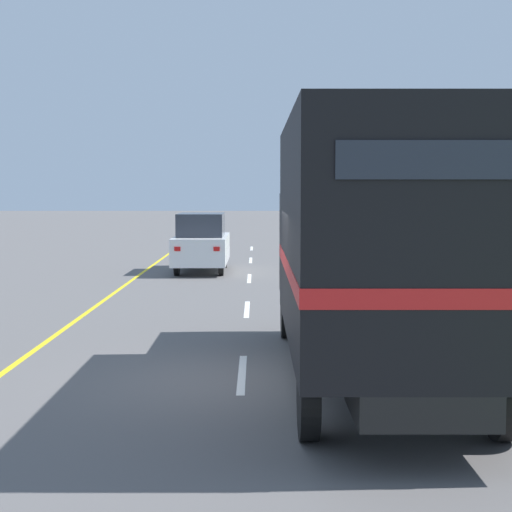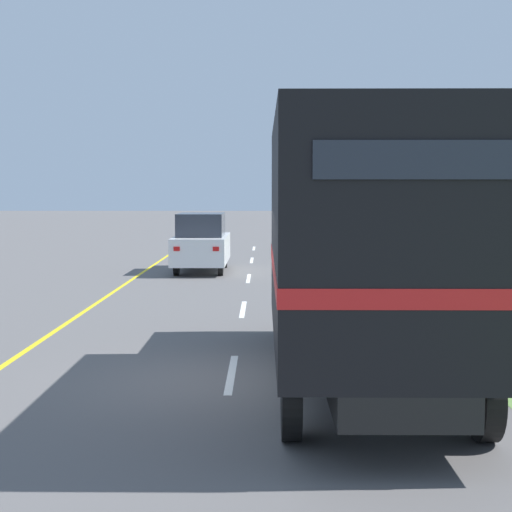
{
  "view_description": "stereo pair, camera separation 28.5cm",
  "coord_description": "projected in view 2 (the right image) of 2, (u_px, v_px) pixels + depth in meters",
  "views": [
    {
      "loc": [
        0.22,
        -11.41,
        2.81
      ],
      "look_at": [
        0.3,
        7.93,
        1.2
      ],
      "focal_mm": 55.0,
      "sensor_mm": 36.0,
      "label": 1
    },
    {
      "loc": [
        0.5,
        -11.41,
        2.81
      ],
      "look_at": [
        0.3,
        7.93,
        1.2
      ],
      "focal_mm": 55.0,
      "sensor_mm": 36.0,
      "label": 2
    }
  ],
  "objects": [
    {
      "name": "ground_plane",
      "position": [
        230.0,
        381.0,
        11.61
      ],
      "size": [
        200.0,
        200.0,
        0.0
      ],
      "primitive_type": "plane",
      "color": "#5B5959"
    },
    {
      "name": "edge_line_yellow",
      "position": [
        128.0,
        282.0,
        24.14
      ],
      "size": [
        0.12,
        57.89,
        0.01
      ],
      "primitive_type": "cube",
      "color": "yellow",
      "rests_on": "ground"
    },
    {
      "name": "centre_dash_near",
      "position": [
        232.0,
        373.0,
        12.06
      ],
      "size": [
        0.12,
        2.6,
        0.01
      ],
      "primitive_type": "cube",
      "color": "white",
      "rests_on": "ground"
    },
    {
      "name": "centre_dash_mid_a",
      "position": [
        243.0,
        309.0,
        18.64
      ],
      "size": [
        0.12,
        2.6,
        0.01
      ],
      "primitive_type": "cube",
      "color": "white",
      "rests_on": "ground"
    },
    {
      "name": "centre_dash_mid_b",
      "position": [
        249.0,
        278.0,
        25.22
      ],
      "size": [
        0.12,
        2.6,
        0.01
      ],
      "primitive_type": "cube",
      "color": "white",
      "rests_on": "ground"
    },
    {
      "name": "centre_dash_far",
      "position": [
        252.0,
        260.0,
        31.79
      ],
      "size": [
        0.12,
        2.6,
        0.01
      ],
      "primitive_type": "cube",
      "color": "white",
      "rests_on": "ground"
    },
    {
      "name": "centre_dash_farthest",
      "position": [
        254.0,
        248.0,
        38.37
      ],
      "size": [
        0.12,
        2.6,
        0.01
      ],
      "primitive_type": "cube",
      "color": "white",
      "rests_on": "ground"
    },
    {
      "name": "horse_trailer_truck",
      "position": [
        362.0,
        243.0,
        11.1
      ],
      "size": [
        2.55,
        8.34,
        3.74
      ],
      "color": "black",
      "rests_on": "ground"
    },
    {
      "name": "lead_car_white",
      "position": [
        202.0,
        242.0,
        27.29
      ],
      "size": [
        1.8,
        4.43,
        2.04
      ],
      "color": "black",
      "rests_on": "ground"
    },
    {
      "name": "highway_sign",
      "position": [
        491.0,
        224.0,
        17.67
      ],
      "size": [
        2.03,
        0.09,
        3.12
      ],
      "color": "#9E9EA3",
      "rests_on": "ground"
    },
    {
      "name": "roadside_tree_far",
      "position": [
        505.0,
        161.0,
        34.98
      ],
      "size": [
        3.92,
        3.92,
        6.1
      ],
      "color": "#4C3823",
      "rests_on": "ground"
    }
  ]
}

